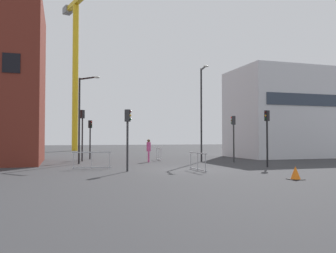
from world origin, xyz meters
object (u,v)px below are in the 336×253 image
(traffic_light_island, at_px, (90,133))
(pedestrian_walking, at_px, (149,149))
(traffic_light_near, at_px, (234,131))
(traffic_cone_by_barrier, at_px, (295,173))
(traffic_light_crosswalk, at_px, (267,129))
(traffic_light_far, at_px, (128,129))
(traffic_light_median, at_px, (82,127))
(streetlamp_short, at_px, (82,112))
(construction_crane, at_px, (76,54))
(streetlamp_tall, at_px, (202,107))

(traffic_light_island, distance_m, pedestrian_walking, 6.85)
(traffic_light_near, distance_m, traffic_cone_by_barrier, 11.94)
(pedestrian_walking, bearing_deg, traffic_light_near, -18.49)
(traffic_light_crosswalk, bearing_deg, traffic_cone_by_barrier, -112.65)
(traffic_light_far, relative_size, traffic_light_median, 0.84)
(traffic_light_island, bearing_deg, streetlamp_short, -100.25)
(streetlamp_short, xyz_separation_m, pedestrian_walking, (5.28, 0.63, -2.83))
(traffic_light_near, height_order, pedestrian_walking, traffic_light_near)
(traffic_light_near, height_order, traffic_cone_by_barrier, traffic_light_near)
(traffic_light_far, relative_size, traffic_light_near, 0.97)
(traffic_light_crosswalk, relative_size, pedestrian_walking, 2.06)
(traffic_light_crosswalk, bearing_deg, streetlamp_short, 151.26)
(streetlamp_short, bearing_deg, traffic_light_far, -71.69)
(construction_crane, xyz_separation_m, traffic_light_island, (0.51, -22.70, -12.58))
(streetlamp_tall, bearing_deg, traffic_cone_by_barrier, -92.49)
(traffic_light_far, bearing_deg, traffic_light_island, 95.25)
(construction_crane, distance_m, traffic_light_far, 37.47)
(streetlamp_short, height_order, traffic_light_median, streetlamp_short)
(construction_crane, bearing_deg, traffic_light_median, -90.78)
(traffic_light_island, distance_m, traffic_light_far, 12.62)
(streetlamp_tall, xyz_separation_m, traffic_cone_by_barrier, (-0.55, -12.55, -4.21))
(streetlamp_tall, distance_m, pedestrian_walking, 5.53)
(streetlamp_tall, relative_size, traffic_cone_by_barrier, 12.21)
(traffic_light_median, bearing_deg, traffic_light_near, -21.48)
(construction_crane, bearing_deg, traffic_cone_by_barrier, -78.56)
(traffic_light_crosswalk, xyz_separation_m, traffic_light_far, (-9.46, -0.30, -0.12))
(construction_crane, relative_size, traffic_cone_by_barrier, 37.52)
(traffic_light_crosswalk, relative_size, traffic_cone_by_barrier, 6.01)
(streetlamp_tall, height_order, traffic_light_far, streetlamp_tall)
(traffic_light_far, bearing_deg, streetlamp_short, 108.31)
(streetlamp_tall, distance_m, streetlamp_short, 9.52)
(traffic_light_far, bearing_deg, pedestrian_walking, 67.33)
(traffic_light_near, bearing_deg, streetlamp_short, 172.57)
(traffic_light_far, height_order, traffic_light_median, traffic_light_median)
(streetlamp_tall, distance_m, traffic_light_island, 10.70)
(construction_crane, bearing_deg, traffic_light_island, -88.72)
(traffic_light_island, height_order, traffic_light_far, traffic_light_far)
(traffic_light_near, bearing_deg, construction_crane, 110.40)
(construction_crane, distance_m, pedestrian_walking, 31.56)
(construction_crane, distance_m, traffic_light_crosswalk, 38.74)
(streetlamp_tall, xyz_separation_m, traffic_light_island, (-8.43, 6.24, -2.09))
(traffic_light_island, bearing_deg, traffic_light_median, -106.62)
(traffic_light_median, xyz_separation_m, pedestrian_walking, (5.07, -2.38, -1.77))
(traffic_light_island, height_order, traffic_cone_by_barrier, traffic_light_island)
(pedestrian_walking, bearing_deg, traffic_cone_by_barrier, -74.85)
(streetlamp_tall, relative_size, traffic_light_island, 2.16)
(traffic_light_crosswalk, bearing_deg, traffic_light_median, 140.63)
(traffic_cone_by_barrier, bearing_deg, traffic_light_near, 76.22)
(streetlamp_short, relative_size, traffic_light_near, 1.74)
(traffic_light_near, bearing_deg, traffic_light_crosswalk, -90.83)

